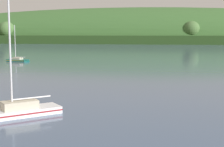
# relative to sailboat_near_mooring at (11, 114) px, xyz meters

# --- Properties ---
(far_shoreline_hill) EXTENTS (564.78, 102.77, 54.62)m
(far_shoreline_hill) POSITION_rel_sailboat_near_mooring_xyz_m (-5.93, 237.06, 0.04)
(far_shoreline_hill) COLOR #27431B
(far_shoreline_hill) RESTS_ON ground
(sailboat_near_mooring) EXTENTS (7.57, 6.75, 13.27)m
(sailboat_near_mooring) POSITION_rel_sailboat_near_mooring_xyz_m (0.00, 0.00, 0.00)
(sailboat_near_mooring) COLOR white
(sailboat_near_mooring) RESTS_ON ground
(sailboat_midwater_white) EXTENTS (6.79, 3.91, 10.56)m
(sailboat_midwater_white) POSITION_rel_sailboat_near_mooring_xyz_m (-23.35, 57.15, -0.09)
(sailboat_midwater_white) COLOR #0F564C
(sailboat_midwater_white) RESTS_ON ground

